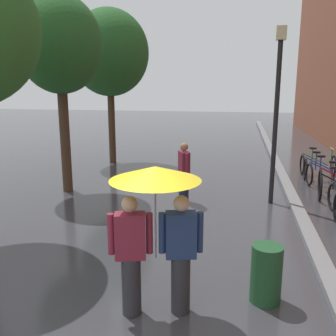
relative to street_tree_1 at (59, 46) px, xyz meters
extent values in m
cube|color=slate|center=(6.38, 3.96, -4.02)|extent=(0.30, 36.00, 0.12)
cylinder|color=#473323|center=(0.00, 0.00, -2.52)|extent=(0.28, 0.28, 3.13)
ellipsoid|color=#235623|center=(0.00, 0.00, 0.04)|extent=(2.32, 2.32, 2.65)
cylinder|color=#473323|center=(-0.05, 4.11, -2.57)|extent=(0.26, 0.26, 3.02)
ellipsoid|color=#235623|center=(-0.05, 4.11, 0.15)|extent=(2.98, 2.98, 3.23)
torus|color=black|center=(7.23, -0.41, -3.73)|extent=(0.13, 0.70, 0.70)
torus|color=black|center=(7.09, 0.39, -3.73)|extent=(0.16, 0.70, 0.70)
cylinder|color=black|center=(7.39, 0.35, -3.46)|extent=(0.04, 0.04, 0.55)
cube|color=black|center=(7.39, 0.35, -3.15)|extent=(0.23, 0.13, 0.06)
torus|color=black|center=(7.22, 1.15, -3.73)|extent=(0.15, 0.70, 0.70)
cylinder|color=red|center=(7.63, 1.10, -3.53)|extent=(0.88, 0.14, 0.43)
cylinder|color=red|center=(7.52, 1.12, -3.46)|extent=(0.04, 0.04, 0.55)
cube|color=black|center=(7.52, 1.12, -3.15)|extent=(0.23, 0.13, 0.06)
torus|color=black|center=(7.06, 1.95, -3.73)|extent=(0.13, 0.70, 0.70)
cylinder|color=#233DA8|center=(7.47, 1.99, -3.53)|extent=(0.88, 0.12, 0.43)
cylinder|color=#233DA8|center=(7.37, 1.98, -3.46)|extent=(0.04, 0.04, 0.55)
cube|color=black|center=(7.37, 1.98, -3.15)|extent=(0.23, 0.12, 0.06)
torus|color=black|center=(7.07, 2.70, -3.73)|extent=(0.10, 0.70, 0.70)
cylinder|color=#233DA8|center=(7.47, 2.67, -3.53)|extent=(0.88, 0.09, 0.43)
cylinder|color=#233DA8|center=(7.37, 2.68, -3.46)|extent=(0.04, 0.04, 0.55)
cube|color=black|center=(7.37, 2.68, -3.15)|extent=(0.23, 0.11, 0.06)
torus|color=black|center=(8.10, 3.48, -3.73)|extent=(0.07, 0.70, 0.70)
torus|color=black|center=(7.08, 3.46, -3.73)|extent=(0.07, 0.70, 0.70)
cylinder|color=#1E7A38|center=(7.49, 3.47, -3.53)|extent=(0.88, 0.05, 0.43)
cylinder|color=#1E7A38|center=(7.39, 3.47, -3.46)|extent=(0.04, 0.04, 0.55)
cube|color=black|center=(7.39, 3.47, -3.15)|extent=(0.22, 0.10, 0.06)
cylinder|color=#1E7A38|center=(8.02, 3.48, -3.44)|extent=(0.04, 0.04, 0.58)
cylinder|color=#9E9EA3|center=(8.02, 3.48, -3.15)|extent=(0.04, 0.46, 0.03)
cylinder|color=#2D2D33|center=(3.55, -5.43, -3.67)|extent=(0.26, 0.26, 0.82)
cube|color=maroon|center=(3.55, -5.43, -2.96)|extent=(0.44, 0.31, 0.61)
sphere|color=tan|center=(3.55, -5.43, -2.52)|extent=(0.21, 0.21, 0.21)
cylinder|color=maroon|center=(3.31, -5.49, -2.92)|extent=(0.09, 0.09, 0.55)
cylinder|color=maroon|center=(3.79, -5.37, -2.92)|extent=(0.09, 0.09, 0.55)
cylinder|color=#2D2D33|center=(4.20, -5.26, -3.67)|extent=(0.26, 0.26, 0.82)
cube|color=navy|center=(4.20, -5.26, -2.96)|extent=(0.44, 0.31, 0.61)
sphere|color=beige|center=(4.20, -5.26, -2.52)|extent=(0.21, 0.21, 0.21)
cylinder|color=navy|center=(3.95, -5.33, -2.92)|extent=(0.09, 0.09, 0.55)
cylinder|color=navy|center=(4.44, -5.20, -2.92)|extent=(0.09, 0.09, 0.55)
cylinder|color=#9E9EA3|center=(3.87, -5.33, -2.74)|extent=(0.02, 0.02, 1.09)
cone|color=yellow|center=(3.87, -5.33, -2.12)|extent=(1.18, 1.18, 0.18)
cylinder|color=black|center=(5.78, -0.07, -2.03)|extent=(0.12, 0.12, 4.10)
cube|color=beige|center=(5.78, -0.07, 0.18)|extent=(0.24, 0.24, 0.32)
cylinder|color=#1E4C28|center=(5.35, -4.78, -3.66)|extent=(0.44, 0.44, 0.85)
cylinder|color=#1E233D|center=(3.51, -0.41, -3.69)|extent=(0.26, 0.26, 0.78)
cube|color=maroon|center=(3.51, -0.41, -3.01)|extent=(0.37, 0.46, 0.58)
sphere|color=#9E7051|center=(3.51, -0.41, -2.60)|extent=(0.21, 0.21, 0.21)
cylinder|color=maroon|center=(3.40, -0.18, -2.98)|extent=(0.09, 0.09, 0.53)
cylinder|color=maroon|center=(3.61, -0.64, -2.98)|extent=(0.09, 0.09, 0.53)
camera|label=1|loc=(4.89, -9.76, -1.03)|focal=39.61mm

